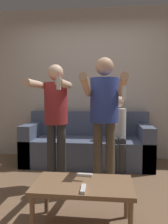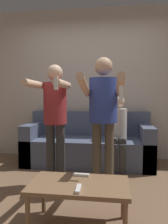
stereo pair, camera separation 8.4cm
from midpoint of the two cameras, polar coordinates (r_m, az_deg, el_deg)
name	(u,v)px [view 1 (the left image)]	position (r m, az deg, el deg)	size (l,w,h in m)	color
ground_plane	(80,197)	(2.65, -1.96, -21.29)	(14.00, 14.00, 0.00)	brown
wall_back	(92,84)	(4.03, 1.38, 7.30)	(6.40, 0.06, 2.70)	beige
couch	(87,146)	(3.71, 0.21, -8.82)	(2.08, 0.78, 0.86)	#4C5670
person_standing_left	(55,112)	(2.69, -8.35, -0.10)	(0.41, 0.71, 1.52)	#383838
person_standing_right	(104,107)	(2.60, 4.39, 1.24)	(0.46, 0.81, 1.59)	brown
person_seated	(118,129)	(3.47, 8.09, -4.40)	(0.27, 0.51, 1.15)	#383838
coffee_table	(83,188)	(1.98, -1.53, -19.28)	(0.85, 0.47, 0.40)	#846042
remote_near	(83,189)	(1.83, -1.59, -19.43)	(0.04, 0.15, 0.02)	white
remote_far	(85,175)	(2.11, -1.05, -16.10)	(0.15, 0.04, 0.02)	white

